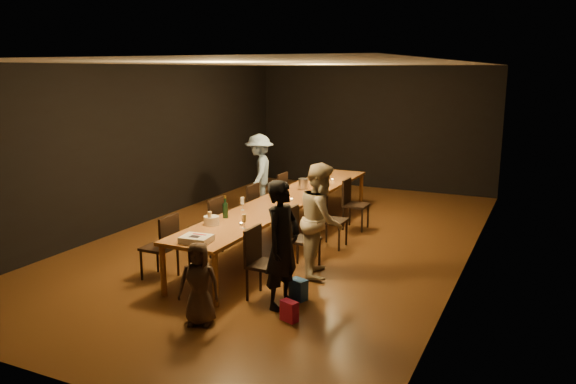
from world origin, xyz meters
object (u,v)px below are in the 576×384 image
at_px(chair_right_2, 333,220).
at_px(man_blue, 259,172).
at_px(chair_right_3, 356,204).
at_px(woman_birthday, 282,245).
at_px(chair_right_1, 304,239).
at_px(chair_left_3, 274,196).
at_px(chair_left_2, 244,209).
at_px(chair_right_0, 266,264).
at_px(child, 199,284).
at_px(table, 287,201).
at_px(birthday_cake, 196,239).
at_px(plate_stack, 212,220).
at_px(chair_left_0, 159,246).
at_px(chair_left_1, 206,226).
at_px(ice_bucket, 303,184).
at_px(woman_tan, 321,219).
at_px(champagne_bottle, 225,207).

bearing_deg(chair_right_2, man_blue, -126.98).
bearing_deg(chair_right_3, woman_birthday, 4.59).
distance_m(chair_right_1, chair_left_3, 2.94).
bearing_deg(chair_left_2, chair_right_0, -144.69).
bearing_deg(child, table, 79.86).
relative_size(chair_right_3, birthday_cake, 2.32).
relative_size(chair_right_2, plate_stack, 4.23).
height_order(chair_left_0, man_blue, man_blue).
bearing_deg(chair_left_2, chair_left_1, -180.00).
relative_size(woman_birthday, ice_bucket, 8.23).
bearing_deg(woman_tan, birthday_cake, 124.56).
relative_size(chair_left_0, ice_bucket, 4.76).
distance_m(chair_left_3, ice_bucket, 0.97).
xyz_separation_m(man_blue, champagne_bottle, (1.20, -3.31, 0.12)).
bearing_deg(ice_bucket, chair_left_3, 154.34).
bearing_deg(plate_stack, chair_left_2, 107.20).
height_order(chair_right_1, woman_tan, woman_tan).
relative_size(chair_left_0, chair_left_1, 1.00).
xyz_separation_m(chair_right_1, chair_left_0, (-1.70, -1.20, 0.00)).
xyz_separation_m(chair_right_3, man_blue, (-2.31, 0.54, 0.33)).
height_order(table, champagne_bottle, champagne_bottle).
distance_m(chair_right_3, champagne_bottle, 3.02).
bearing_deg(chair_right_1, child, -9.21).
bearing_deg(chair_left_3, champagne_bottle, -167.97).
distance_m(chair_right_1, chair_left_1, 1.70).
relative_size(chair_right_1, ice_bucket, 4.76).
bearing_deg(chair_right_2, woman_tan, 13.30).
bearing_deg(man_blue, chair_left_2, -1.18).
bearing_deg(child, champagne_bottle, 94.07).
distance_m(chair_right_3, chair_left_3, 1.70).
relative_size(woman_birthday, man_blue, 1.00).
height_order(chair_left_2, man_blue, man_blue).
xyz_separation_m(chair_left_2, birthday_cake, (0.89, -2.77, 0.33)).
height_order(chair_right_1, chair_right_2, same).
bearing_deg(ice_bucket, chair_right_2, -42.19).
relative_size(chair_left_0, woman_birthday, 0.58).
bearing_deg(champagne_bottle, chair_left_1, 148.14).
distance_m(chair_right_1, woman_tan, 0.47).
height_order(birthday_cake, ice_bucket, ice_bucket).
bearing_deg(birthday_cake, man_blue, 102.54).
xyz_separation_m(chair_right_1, man_blue, (-2.31, 2.94, 0.33)).
bearing_deg(chair_left_3, child, -163.66).
relative_size(chair_right_1, woman_birthday, 0.58).
bearing_deg(chair_left_0, chair_left_2, 0.00).
xyz_separation_m(chair_left_0, champagne_bottle, (0.59, 0.83, 0.45)).
distance_m(chair_left_0, chair_left_1, 1.20).
xyz_separation_m(chair_right_1, chair_left_2, (-1.70, 1.20, 0.00)).
bearing_deg(child, chair_left_3, 87.89).
xyz_separation_m(woman_birthday, ice_bucket, (-1.20, 3.35, 0.04)).
relative_size(woman_tan, man_blue, 1.02).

